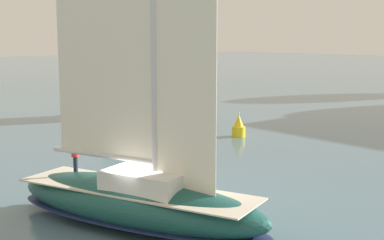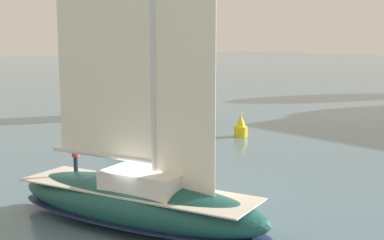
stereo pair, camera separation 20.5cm
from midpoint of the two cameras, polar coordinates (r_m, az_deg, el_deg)
The scene contains 4 objects.
ground_plane at distance 22.80m, azimuth -5.71°, elevation -11.17°, with size 400.00×400.00×0.00m, color slate.
sailboat_main at distance 22.38m, azimuth -5.71°, elevation -8.12°, with size 12.46×7.48×16.55m.
sailboat_moored_far_slip at distance 53.81m, azimuth -6.98°, elevation 1.51°, with size 9.40×5.28×12.45m.
channel_buoy at distance 42.43m, azimuth 5.36°, elevation -0.75°, with size 1.06×1.06×1.92m.
Camera 2 is at (18.01, -11.64, 7.77)m, focal length 50.00 mm.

